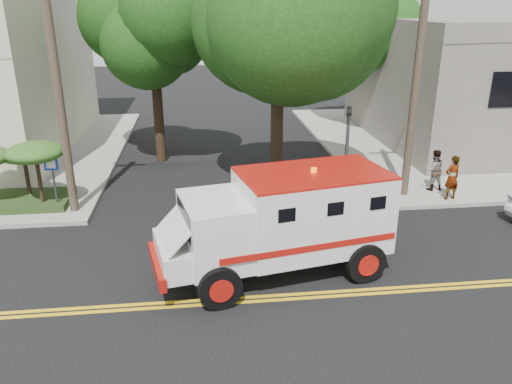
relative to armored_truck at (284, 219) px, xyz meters
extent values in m
plane|color=black|center=(-0.88, -1.24, -1.58)|extent=(100.00, 100.00, 0.00)
cube|color=gray|center=(12.62, 12.26, -1.51)|extent=(17.00, 17.00, 0.15)
cube|color=#665F57|center=(14.12, 12.76, 1.57)|extent=(14.00, 12.00, 6.00)
cylinder|color=#382D23|center=(-6.48, 4.76, 2.92)|extent=(0.28, 0.28, 9.00)
cylinder|color=#382D23|center=(5.42, 4.96, 2.92)|extent=(0.28, 0.28, 9.00)
cylinder|color=black|center=(0.62, 5.26, 1.92)|extent=(0.44, 0.44, 7.00)
cylinder|color=black|center=(-3.88, 10.76, 1.22)|extent=(0.44, 0.44, 5.60)
sphere|color=#12380F|center=(-3.88, 10.76, 4.02)|extent=(3.92, 3.92, 3.92)
sphere|color=#12380F|center=(-3.04, 10.20, 4.44)|extent=(3.36, 3.36, 3.36)
cylinder|color=black|center=(7.62, 14.76, 1.39)|extent=(0.44, 0.44, 5.95)
sphere|color=#12380F|center=(7.62, 14.76, 4.37)|extent=(4.20, 4.20, 4.20)
sphere|color=#12380F|center=(8.52, 14.16, 4.82)|extent=(3.60, 3.60, 3.60)
cylinder|color=#3F3F42|center=(2.92, 4.36, 0.22)|extent=(0.12, 0.12, 3.60)
imported|color=#3F3F42|center=(2.92, 4.36, 1.57)|extent=(0.15, 0.18, 0.90)
cylinder|color=#3F3F42|center=(-7.08, 4.96, -0.58)|extent=(0.06, 0.06, 2.00)
cube|color=#0C33A5|center=(-7.08, 4.90, 0.22)|extent=(0.45, 0.03, 0.45)
cube|color=#1E3314|center=(-8.38, 5.56, -1.31)|extent=(3.20, 2.00, 0.24)
cylinder|color=black|center=(-8.28, 5.96, -0.51)|extent=(0.14, 0.14, 1.36)
ellipsoid|color=#255218|center=(-8.28, 5.96, 0.25)|extent=(1.55, 1.55, 0.54)
cylinder|color=black|center=(-7.58, 5.06, -0.35)|extent=(0.14, 0.14, 1.68)
ellipsoid|color=#255218|center=(-7.58, 5.06, 0.59)|extent=(1.91, 1.91, 0.66)
cube|color=silver|center=(0.78, 0.16, 0.12)|extent=(4.16, 2.95, 2.04)
cube|color=silver|center=(-1.80, -0.37, -0.08)|extent=(1.95, 2.41, 1.65)
cube|color=black|center=(-2.54, -0.52, 0.36)|extent=(0.39, 1.63, 0.68)
cube|color=silver|center=(-2.80, -0.57, -0.56)|extent=(1.25, 2.08, 0.68)
cube|color=#A0120C|center=(-3.27, -0.67, -0.81)|extent=(0.59, 2.08, 0.34)
cube|color=#A0120C|center=(0.78, 0.16, 1.17)|extent=(4.16, 2.95, 0.06)
cylinder|color=black|center=(-1.77, -1.47, -1.05)|extent=(1.11, 0.52, 1.07)
cylinder|color=black|center=(-2.21, 0.66, -1.05)|extent=(1.11, 0.52, 1.07)
cylinder|color=black|center=(2.04, -0.69, -1.05)|extent=(1.11, 0.52, 1.07)
cylinder|color=black|center=(1.61, 1.44, -1.05)|extent=(1.11, 0.52, 1.07)
imported|color=gray|center=(6.86, 4.26, -0.61)|extent=(0.67, 0.51, 1.64)
imported|color=gray|center=(6.66, 5.27, -0.65)|extent=(0.76, 0.59, 1.57)
camera|label=1|loc=(-2.11, -11.72, 5.26)|focal=35.00mm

